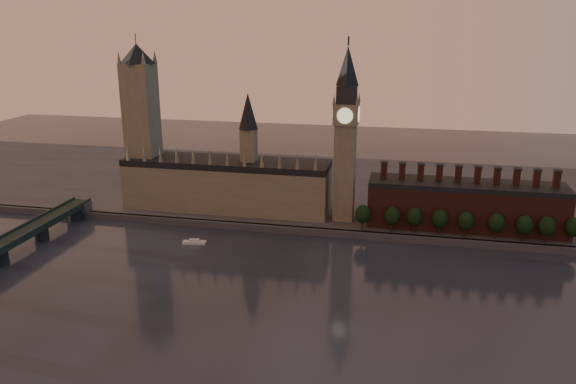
# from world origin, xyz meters

# --- Properties ---
(ground) EXTENTS (900.00, 900.00, 0.00)m
(ground) POSITION_xyz_m (0.00, 0.00, 0.00)
(ground) COLOR black
(ground) RESTS_ON ground
(north_bank) EXTENTS (900.00, 182.00, 4.00)m
(north_bank) POSITION_xyz_m (0.00, 178.04, 2.00)
(north_bank) COLOR #444449
(north_bank) RESTS_ON ground
(palace_of_westminster) EXTENTS (130.00, 30.30, 74.00)m
(palace_of_westminster) POSITION_xyz_m (-64.41, 114.91, 21.63)
(palace_of_westminster) COLOR #7E7359
(palace_of_westminster) RESTS_ON north_bank
(victoria_tower) EXTENTS (24.00, 24.00, 108.00)m
(victoria_tower) POSITION_xyz_m (-120.00, 115.00, 59.09)
(victoria_tower) COLOR #7E7359
(victoria_tower) RESTS_ON north_bank
(big_ben) EXTENTS (15.00, 15.00, 107.00)m
(big_ben) POSITION_xyz_m (10.00, 110.00, 56.83)
(big_ben) COLOR #7E7359
(big_ben) RESTS_ON north_bank
(chimney_block) EXTENTS (110.00, 25.00, 37.00)m
(chimney_block) POSITION_xyz_m (80.00, 110.00, 17.82)
(chimney_block) COLOR #4D221D
(chimney_block) RESTS_ON north_bank
(embankment_tree_0) EXTENTS (8.60, 8.60, 14.88)m
(embankment_tree_0) POSITION_xyz_m (22.78, 93.75, 13.47)
(embankment_tree_0) COLOR black
(embankment_tree_0) RESTS_ON north_bank
(embankment_tree_1) EXTENTS (8.60, 8.60, 14.88)m
(embankment_tree_1) POSITION_xyz_m (39.48, 93.74, 13.47)
(embankment_tree_1) COLOR black
(embankment_tree_1) RESTS_ON north_bank
(embankment_tree_2) EXTENTS (8.60, 8.60, 14.88)m
(embankment_tree_2) POSITION_xyz_m (51.67, 95.19, 13.47)
(embankment_tree_2) COLOR black
(embankment_tree_2) RESTS_ON north_bank
(embankment_tree_3) EXTENTS (8.60, 8.60, 14.88)m
(embankment_tree_3) POSITION_xyz_m (65.60, 94.50, 13.47)
(embankment_tree_3) COLOR black
(embankment_tree_3) RESTS_ON north_bank
(embankment_tree_4) EXTENTS (8.60, 8.60, 14.88)m
(embankment_tree_4) POSITION_xyz_m (79.46, 94.30, 13.47)
(embankment_tree_4) COLOR black
(embankment_tree_4) RESTS_ON north_bank
(embankment_tree_5) EXTENTS (8.60, 8.60, 14.88)m
(embankment_tree_5) POSITION_xyz_m (95.56, 94.29, 13.47)
(embankment_tree_5) COLOR black
(embankment_tree_5) RESTS_ON north_bank
(embankment_tree_6) EXTENTS (8.60, 8.60, 14.88)m
(embankment_tree_6) POSITION_xyz_m (109.96, 93.92, 13.47)
(embankment_tree_6) COLOR black
(embankment_tree_6) RESTS_ON north_bank
(embankment_tree_7) EXTENTS (8.60, 8.60, 14.88)m
(embankment_tree_7) POSITION_xyz_m (121.29, 93.82, 13.47)
(embankment_tree_7) COLOR black
(embankment_tree_7) RESTS_ON north_bank
(embankment_tree_8) EXTENTS (8.60, 8.60, 14.88)m
(embankment_tree_8) POSITION_xyz_m (135.07, 95.23, 13.47)
(embankment_tree_8) COLOR black
(embankment_tree_8) RESTS_ON north_bank
(river_boat) EXTENTS (13.34, 5.56, 2.59)m
(river_boat) POSITION_xyz_m (-67.88, 62.88, 0.99)
(river_boat) COLOR silver
(river_boat) RESTS_ON ground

